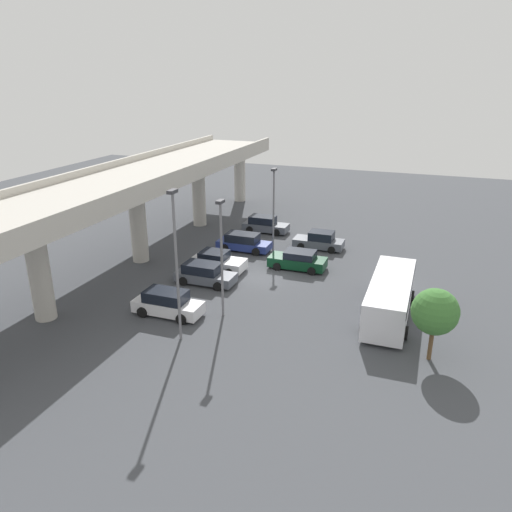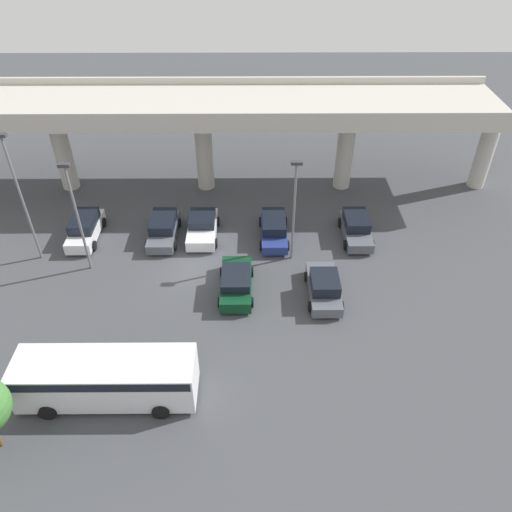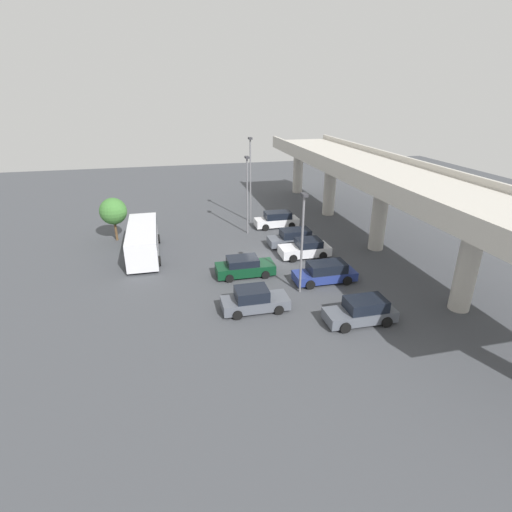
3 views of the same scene
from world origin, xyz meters
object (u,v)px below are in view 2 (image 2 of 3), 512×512
(parked_car_2, at_px, (202,227))
(parked_car_1, at_px, (163,228))
(shuttle_bus, at_px, (106,376))
(lamp_post_by_overpass, at_px, (76,210))
(parked_car_3, at_px, (236,282))
(parked_car_5, at_px, (324,287))
(parked_car_6, at_px, (356,228))
(lamp_post_near_aisle, at_px, (19,191))
(lamp_post_mid_lot, at_px, (294,204))
(parked_car_0, at_px, (85,228))
(parked_car_4, at_px, (274,228))

(parked_car_2, bearing_deg, parked_car_1, -85.75)
(shuttle_bus, xyz_separation_m, lamp_post_by_overpass, (-3.63, 10.28, 3.04))
(parked_car_3, relative_size, parked_car_5, 1.03)
(parked_car_6, height_order, lamp_post_near_aisle, lamp_post_near_aisle)
(shuttle_bus, bearing_deg, parked_car_3, -128.15)
(shuttle_bus, relative_size, lamp_post_mid_lot, 1.20)
(parked_car_1, xyz_separation_m, parked_car_6, (13.89, -0.01, 0.01))
(parked_car_2, bearing_deg, parked_car_0, -88.54)
(parked_car_0, height_order, lamp_post_mid_lot, lamp_post_mid_lot)
(parked_car_1, bearing_deg, parked_car_5, 59.75)
(parked_car_6, distance_m, lamp_post_mid_lot, 6.47)
(parked_car_3, bearing_deg, parked_car_0, 62.01)
(parked_car_2, bearing_deg, parked_car_6, 88.87)
(lamp_post_by_overpass, bearing_deg, parked_car_0, 108.38)
(parked_car_0, height_order, parked_car_2, parked_car_0)
(parked_car_3, bearing_deg, parked_car_2, 23.15)
(parked_car_6, bearing_deg, lamp_post_by_overpass, -79.28)
(parked_car_0, height_order, parked_car_3, parked_car_0)
(shuttle_bus, distance_m, lamp_post_mid_lot, 15.30)
(parked_car_6, bearing_deg, shuttle_bus, -46.95)
(lamp_post_near_aisle, height_order, lamp_post_mid_lot, lamp_post_near_aisle)
(parked_car_0, bearing_deg, lamp_post_mid_lot, 80.47)
(parked_car_0, height_order, parked_car_6, parked_car_0)
(lamp_post_mid_lot, distance_m, lamp_post_by_overpass, 13.60)
(parked_car_2, relative_size, lamp_post_near_aisle, 0.48)
(parked_car_0, xyz_separation_m, parked_car_6, (19.50, -0.00, -0.05))
(parked_car_0, height_order, lamp_post_near_aisle, lamp_post_near_aisle)
(parked_car_2, bearing_deg, lamp_post_mid_lot, 66.94)
(parked_car_0, xyz_separation_m, lamp_post_by_overpass, (1.16, -3.48, 3.77))
(parked_car_1, xyz_separation_m, lamp_post_by_overpass, (-4.46, -3.48, 3.83))
(parked_car_1, xyz_separation_m, shuttle_bus, (-0.83, -13.76, 0.79))
(parked_car_0, xyz_separation_m, parked_car_4, (13.57, -0.03, -0.05))
(lamp_post_mid_lot, bearing_deg, parked_car_4, 115.23)
(parked_car_4, bearing_deg, lamp_post_by_overpass, -74.49)
(lamp_post_by_overpass, bearing_deg, lamp_post_mid_lot, 4.24)
(parked_car_4, bearing_deg, lamp_post_near_aisle, -81.90)
(shuttle_bus, xyz_separation_m, lamp_post_mid_lot, (9.94, 11.28, 2.81))
(parked_car_1, bearing_deg, lamp_post_near_aisle, -74.05)
(parked_car_2, bearing_deg, shuttle_bus, -14.55)
(parked_car_4, relative_size, shuttle_bus, 0.54)
(parked_car_0, xyz_separation_m, parked_car_2, (8.41, 0.21, -0.08))
(parked_car_3, distance_m, lamp_post_near_aisle, 14.72)
(parked_car_2, xyz_separation_m, parked_car_5, (8.06, -6.54, 0.00))
(parked_car_2, xyz_separation_m, lamp_post_by_overpass, (-7.25, -3.69, 3.86))
(shuttle_bus, bearing_deg, lamp_post_mid_lot, -131.37)
(parked_car_4, bearing_deg, parked_car_1, -90.29)
(parked_car_3, relative_size, lamp_post_by_overpass, 0.59)
(parked_car_4, bearing_deg, parked_car_6, 90.27)
(parked_car_2, distance_m, lamp_post_by_overpass, 9.00)
(parked_car_4, bearing_deg, parked_car_0, -90.14)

